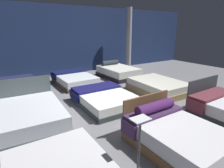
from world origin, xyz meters
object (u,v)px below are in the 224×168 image
(bed_7, at_px, (75,79))
(support_pillar, at_px, (129,39))
(bed_5, at_px, (158,86))
(bed_6, at_px, (14,88))
(bed_1, at_px, (175,135))
(bed_8, at_px, (118,72))
(bed_3, at_px, (28,116))
(price_sign, at_px, (138,157))
(bed_4, at_px, (105,98))

(bed_7, xyz_separation_m, support_pillar, (3.90, 1.26, 1.54))
(bed_5, distance_m, bed_6, 5.45)
(bed_1, height_order, bed_8, bed_1)
(bed_3, distance_m, price_sign, 3.10)
(bed_3, bearing_deg, bed_6, 94.15)
(bed_5, height_order, support_pillar, support_pillar)
(bed_6, bearing_deg, bed_3, -86.82)
(bed_4, height_order, support_pillar, support_pillar)
(bed_3, height_order, bed_8, bed_3)
(bed_3, distance_m, bed_5, 4.62)
(bed_3, bearing_deg, price_sign, -64.99)
(bed_6, bearing_deg, bed_8, 1.29)
(bed_4, bearing_deg, bed_5, -0.70)
(bed_5, bearing_deg, support_pillar, 69.53)
(bed_5, bearing_deg, bed_3, -178.14)
(bed_3, height_order, price_sign, price_sign)
(bed_5, height_order, price_sign, price_sign)
(bed_7, bearing_deg, bed_4, -91.91)
(bed_4, distance_m, bed_6, 3.60)
(bed_1, xyz_separation_m, bed_3, (-2.37, 2.60, -0.03))
(bed_7, relative_size, support_pillar, 0.61)
(bed_3, bearing_deg, support_pillar, 36.01)
(bed_1, xyz_separation_m, bed_5, (2.25, 2.65, -0.05))
(bed_3, relative_size, bed_5, 1.02)
(support_pillar, bearing_deg, bed_7, -162.12)
(bed_1, distance_m, support_pillar, 7.84)
(bed_1, height_order, bed_5, bed_1)
(bed_3, xyz_separation_m, bed_8, (4.62, 2.78, 0.02))
(bed_6, relative_size, bed_8, 1.00)
(bed_3, distance_m, support_pillar, 7.58)
(bed_8, bearing_deg, bed_4, -132.97)
(bed_5, xyz_separation_m, support_pillar, (1.60, 4.02, 1.53))
(bed_5, distance_m, price_sign, 4.52)
(bed_6, height_order, price_sign, price_sign)
(bed_4, bearing_deg, bed_7, 89.87)
(price_sign, bearing_deg, bed_5, 40.08)
(bed_3, distance_m, bed_6, 2.83)
(bed_6, distance_m, bed_8, 4.68)
(bed_8, distance_m, price_sign, 6.62)
(bed_8, bearing_deg, price_sign, -123.34)
(bed_4, distance_m, bed_7, 2.70)
(bed_6, xyz_separation_m, support_pillar, (6.29, 1.23, 1.54))
(bed_1, distance_m, price_sign, 1.24)
(bed_1, bearing_deg, bed_8, 66.68)
(support_pillar, bearing_deg, bed_5, -111.76)
(bed_4, bearing_deg, bed_1, -87.54)
(bed_3, relative_size, bed_6, 1.03)
(bed_7, relative_size, price_sign, 1.95)
(bed_5, xyz_separation_m, bed_6, (-4.68, 2.78, -0.01))
(bed_7, height_order, bed_8, bed_8)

